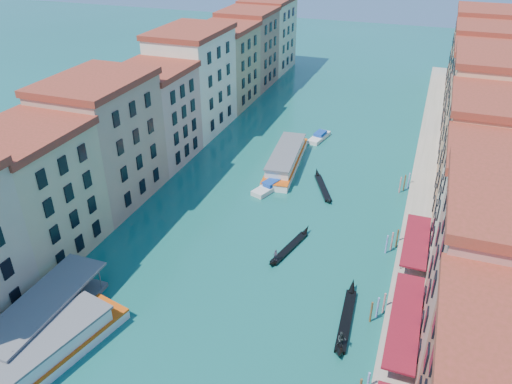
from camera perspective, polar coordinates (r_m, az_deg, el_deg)
left_bank_palazzos at (r=101.36m, az=-8.79°, el=11.05°), size 12.80×128.40×21.00m
right_bank_palazzos at (r=90.76m, az=24.62°, el=6.44°), size 12.80×128.40×21.00m
quay at (r=93.94m, az=18.67°, el=2.13°), size 4.00×140.00×1.00m
restaurant_awnings at (r=57.37m, az=16.63°, el=-14.03°), size 3.20×44.55×3.12m
vaporetto_stop at (r=62.76m, az=-22.81°, el=-12.84°), size 5.40×16.40×3.65m
mooring_poles_right at (r=62.85m, az=14.08°, el=-11.16°), size 1.44×54.24×3.20m
mooring_poles_left at (r=64.33m, az=-24.50°, el=-12.24°), size 0.24×8.24×3.20m
vaporetto_near at (r=57.96m, az=-24.12°, el=-17.35°), size 9.65×22.37×3.24m
vaporetto_far at (r=92.18m, az=3.43°, el=3.82°), size 6.61×20.99×3.07m
gondola_fore at (r=70.11m, az=3.83°, el=-6.30°), size 3.61×11.17×2.26m
gondola_right at (r=59.78m, az=10.23°, el=-14.19°), size 1.80×13.30×2.65m
gondola_far at (r=85.51m, az=7.60°, el=0.63°), size 5.81×11.05×1.67m
motorboat_mid at (r=84.38m, az=1.57°, el=0.66°), size 4.52×7.47×1.48m
motorboat_far at (r=104.28m, az=7.25°, el=6.31°), size 3.48×7.20×1.43m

